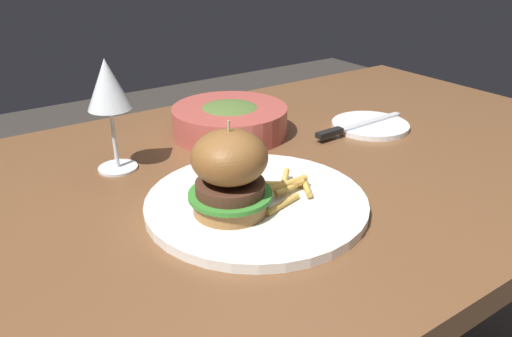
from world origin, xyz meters
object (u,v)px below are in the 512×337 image
butter_dish (257,130)px  soup_bowl (230,120)px  main_plate (256,203)px  burger_sandwich (230,172)px  table_knife (353,127)px  bread_plate (370,125)px  wine_glass (108,88)px

butter_dish → soup_bowl: soup_bowl is taller
butter_dish → main_plate: bearing=-124.9°
burger_sandwich → soup_bowl: (0.17, 0.28, -0.04)m
burger_sandwich → table_knife: (0.37, 0.14, -0.06)m
main_plate → butter_dish: bearing=55.1°
bread_plate → butter_dish: butter_dish is taller
bread_plate → table_knife: bearing=-177.9°
burger_sandwich → main_plate: bearing=10.1°
main_plate → bread_plate: 0.40m
wine_glass → butter_dish: 0.30m
butter_dish → soup_bowl: (-0.04, 0.04, 0.02)m
table_knife → butter_dish: (-0.16, 0.09, -0.00)m
wine_glass → table_knife: size_ratio=0.80×
burger_sandwich → table_knife: bearing=21.1°
bread_plate → butter_dish: 0.23m
burger_sandwich → bread_plate: (0.42, 0.15, -0.07)m
table_knife → wine_glass: bearing=167.0°
wine_glass → bread_plate: size_ratio=1.20×
wine_glass → bread_plate: (0.49, -0.10, -0.13)m
main_plate → burger_sandwich: burger_sandwich is taller
burger_sandwich → table_knife: 0.40m
table_knife → soup_bowl: size_ratio=1.04×
main_plate → wine_glass: 0.30m
bread_plate → table_knife: (-0.05, -0.00, 0.01)m
main_plate → wine_glass: (-0.12, 0.24, 0.13)m
main_plate → soup_bowl: soup_bowl is taller
butter_dish → burger_sandwich: bearing=-131.3°
burger_sandwich → butter_dish: bearing=48.7°
wine_glass → burger_sandwich: bearing=-74.5°
main_plate → burger_sandwich: (-0.05, -0.01, 0.06)m
main_plate → table_knife: table_knife is taller
wine_glass → bread_plate: wine_glass is taller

